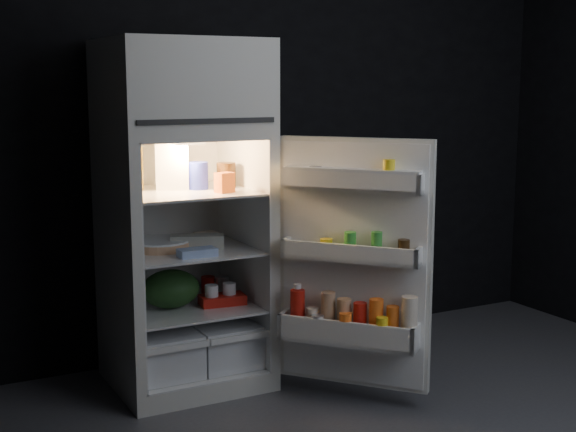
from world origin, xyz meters
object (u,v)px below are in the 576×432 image
refrigerator (182,203)px  fridge_door (353,269)px  yogurt_tray (222,300)px  milk_jug (172,166)px  egg_carton (197,242)px

refrigerator → fridge_door: size_ratio=1.46×
refrigerator → yogurt_tray: 0.55m
refrigerator → fridge_door: (0.62, -0.67, -0.28)m
refrigerator → fridge_door: refrigerator is taller
fridge_door → milk_jug: (-0.65, 0.72, 0.47)m
refrigerator → yogurt_tray: bearing=-36.7°
fridge_door → yogurt_tray: fridge_door is taller
egg_carton → refrigerator: bearing=148.6°
fridge_door → milk_jug: bearing=132.2°
milk_jug → yogurt_tray: milk_jug is taller
refrigerator → yogurt_tray: refrigerator is taller
refrigerator → egg_carton: 0.21m
fridge_door → yogurt_tray: bearing=130.1°
milk_jug → egg_carton: milk_jug is taller
fridge_door → egg_carton: size_ratio=4.48×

